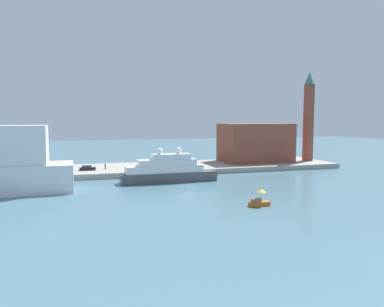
# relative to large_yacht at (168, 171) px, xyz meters

# --- Properties ---
(ground) EXTENTS (400.00, 400.00, 0.00)m
(ground) POSITION_rel_large_yacht_xyz_m (2.95, -7.09, -2.83)
(ground) COLOR slate
(quay_dock) EXTENTS (110.00, 23.19, 1.49)m
(quay_dock) POSITION_rel_large_yacht_xyz_m (2.95, 20.51, -2.09)
(quay_dock) COLOR gray
(quay_dock) RESTS_ON ground
(large_yacht) EXTENTS (23.80, 4.23, 10.07)m
(large_yacht) POSITION_rel_large_yacht_xyz_m (0.00, 0.00, 0.00)
(large_yacht) COLOR #4C4C51
(large_yacht) RESTS_ON ground
(small_motorboat) EXTENTS (3.89, 1.70, 3.10)m
(small_motorboat) POSITION_rel_large_yacht_xyz_m (9.45, -29.83, -1.69)
(small_motorboat) COLOR #C66019
(small_motorboat) RESTS_ON ground
(harbor_building) EXTENTS (21.85, 14.52, 12.48)m
(harbor_building) POSITION_rel_large_yacht_xyz_m (35.21, 22.37, 4.89)
(harbor_building) COLOR brown
(harbor_building) RESTS_ON quay_dock
(bell_tower) EXTENTS (3.26, 3.26, 29.51)m
(bell_tower) POSITION_rel_large_yacht_xyz_m (53.35, 19.36, 14.51)
(bell_tower) COLOR brown
(bell_tower) RESTS_ON quay_dock
(parked_car) EXTENTS (4.29, 1.72, 1.36)m
(parked_car) POSITION_rel_large_yacht_xyz_m (-18.60, 16.73, -0.76)
(parked_car) COLOR black
(parked_car) RESTS_ON quay_dock
(person_figure) EXTENTS (0.36, 0.36, 1.77)m
(person_figure) POSITION_rel_large_yacht_xyz_m (-13.68, 17.82, -0.52)
(person_figure) COLOR #4C4C4C
(person_figure) RESTS_ON quay_dock
(mooring_bollard) EXTENTS (0.47, 0.47, 0.82)m
(mooring_bollard) POSITION_rel_large_yacht_xyz_m (5.51, 10.37, -0.94)
(mooring_bollard) COLOR black
(mooring_bollard) RESTS_ON quay_dock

